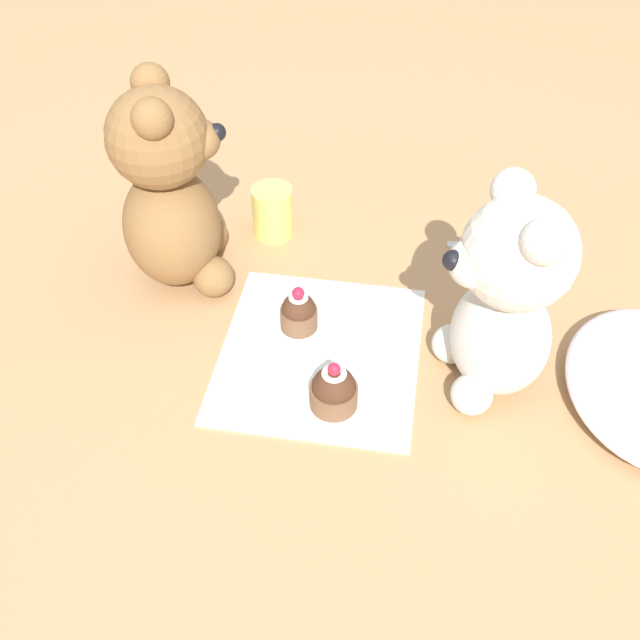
# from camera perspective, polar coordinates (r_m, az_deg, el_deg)

# --- Properties ---
(ground_plane) EXTENTS (4.00, 4.00, 0.00)m
(ground_plane) POSITION_cam_1_polar(r_m,az_deg,el_deg) (0.90, 0.00, -2.57)
(ground_plane) COLOR tan
(knitted_placemat) EXTENTS (0.26, 0.24, 0.01)m
(knitted_placemat) POSITION_cam_1_polar(r_m,az_deg,el_deg) (0.90, 0.00, -2.44)
(knitted_placemat) COLOR silver
(knitted_placemat) RESTS_ON ground_plane
(teddy_bear_cream) EXTENTS (0.15, 0.15, 0.26)m
(teddy_bear_cream) POSITION_cam_1_polar(r_m,az_deg,el_deg) (0.81, 13.96, 1.69)
(teddy_bear_cream) COLOR silver
(teddy_bear_cream) RESTS_ON ground_plane
(teddy_bear_tan) EXTENTS (0.17, 0.16, 0.28)m
(teddy_bear_tan) POSITION_cam_1_polar(r_m,az_deg,el_deg) (0.95, -11.36, 9.47)
(teddy_bear_tan) COLOR olive
(teddy_bear_tan) RESTS_ON ground_plane
(cupcake_near_cream_bear) EXTENTS (0.05, 0.05, 0.06)m
(cupcake_near_cream_bear) POSITION_cam_1_polar(r_m,az_deg,el_deg) (0.82, 1.06, -5.39)
(cupcake_near_cream_bear) COLOR brown
(cupcake_near_cream_bear) RESTS_ON knitted_placemat
(saucer_plate) EXTENTS (0.08, 0.08, 0.01)m
(saucer_plate) POSITION_cam_1_polar(r_m,az_deg,el_deg) (0.92, -1.60, -0.58)
(saucer_plate) COLOR silver
(saucer_plate) RESTS_ON knitted_placemat
(cupcake_near_tan_bear) EXTENTS (0.05, 0.05, 0.06)m
(cupcake_near_tan_bear) POSITION_cam_1_polar(r_m,az_deg,el_deg) (0.90, -1.63, 0.56)
(cupcake_near_tan_bear) COLOR brown
(cupcake_near_tan_bear) RESTS_ON saucer_plate
(juice_glass) EXTENTS (0.06, 0.06, 0.07)m
(juice_glass) POSITION_cam_1_polar(r_m,az_deg,el_deg) (1.06, -3.63, 8.25)
(juice_glass) COLOR #EADB66
(juice_glass) RESTS_ON ground_plane
(teaspoon) EXTENTS (0.03, 0.13, 0.01)m
(teaspoon) POSITION_cam_1_polar(r_m,az_deg,el_deg) (1.08, 13.00, 5.60)
(teaspoon) COLOR silver
(teaspoon) RESTS_ON ground_plane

